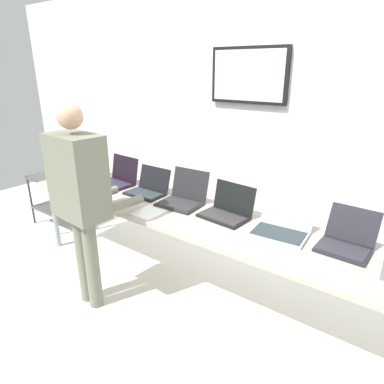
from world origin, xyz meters
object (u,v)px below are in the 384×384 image
at_px(person, 80,192).
at_px(laptop_station_4, 227,209).
at_px(laptop_station_6, 347,240).
at_px(workbench, 197,219).
at_px(laptop_station_1, 118,178).
at_px(storage_cart, 57,192).
at_px(laptop_station_5, 283,224).
at_px(laptop_station_2, 148,188).
at_px(laptop_station_0, 88,170).
at_px(laptop_station_3, 183,196).

bearing_deg(person, laptop_station_4, 41.53).
xyz_separation_m(laptop_station_4, laptop_station_6, (0.88, 0.04, -0.00)).
xyz_separation_m(workbench, laptop_station_1, (-1.09, 0.14, 0.10)).
bearing_deg(person, storage_cart, 155.20).
bearing_deg(laptop_station_5, workbench, -168.99).
bearing_deg(person, laptop_station_2, 92.03).
bearing_deg(laptop_station_5, laptop_station_1, 179.54).
bearing_deg(laptop_station_6, laptop_station_0, -179.56).
xyz_separation_m(laptop_station_0, laptop_station_4, (1.75, -0.01, -0.00)).
bearing_deg(laptop_station_4, laptop_station_6, 2.30).
distance_m(laptop_station_0, person, 1.20).
relative_size(laptop_station_3, laptop_station_4, 0.95).
bearing_deg(laptop_station_5, storage_cart, -179.47).
distance_m(workbench, laptop_station_0, 1.55).
xyz_separation_m(workbench, laptop_station_6, (1.09, 0.15, 0.10)).
relative_size(laptop_station_3, storage_cart, 0.61).
height_order(laptop_station_4, storage_cart, laptop_station_4).
bearing_deg(person, laptop_station_1, 121.45).
xyz_separation_m(laptop_station_3, laptop_station_6, (1.32, 0.03, -0.01)).
height_order(workbench, laptop_station_5, laptop_station_5).
bearing_deg(laptop_station_0, laptop_station_2, -0.61).
xyz_separation_m(workbench, laptop_station_5, (0.66, 0.13, 0.10)).
bearing_deg(storage_cart, laptop_station_0, 2.48).
distance_m(laptop_station_4, storage_cart, 2.43).
xyz_separation_m(laptop_station_2, laptop_station_4, (0.86, -0.01, 0.00)).
relative_size(laptop_station_1, storage_cart, 0.64).
distance_m(workbench, laptop_station_1, 1.10).
height_order(laptop_station_2, laptop_station_6, laptop_station_6).
distance_m(laptop_station_0, storage_cart, 0.75).
bearing_deg(laptop_station_4, laptop_station_2, 179.64).
relative_size(laptop_station_0, laptop_station_5, 0.80).
distance_m(laptop_station_0, laptop_station_6, 2.63).
relative_size(laptop_station_2, laptop_station_3, 0.96).
bearing_deg(laptop_station_2, person, -87.97).
height_order(workbench, person, person).
height_order(laptop_station_0, laptop_station_1, laptop_station_0).
relative_size(laptop_station_5, laptop_station_6, 1.20).
height_order(workbench, laptop_station_1, laptop_station_1).
bearing_deg(laptop_station_3, laptop_station_0, 179.69).
distance_m(laptop_station_3, person, 0.86).
bearing_deg(laptop_station_6, workbench, -172.11).
bearing_deg(laptop_station_2, laptop_station_6, 0.99).
bearing_deg(storage_cart, laptop_station_5, 0.53).
bearing_deg(person, laptop_station_6, 24.28).
bearing_deg(laptop_station_5, laptop_station_2, -179.65).
height_order(workbench, storage_cart, workbench).
bearing_deg(laptop_station_1, laptop_station_4, -1.22).
relative_size(laptop_station_4, laptop_station_5, 0.92).
height_order(workbench, laptop_station_4, laptop_station_4).
xyz_separation_m(workbench, laptop_station_0, (-1.54, 0.13, 0.10)).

